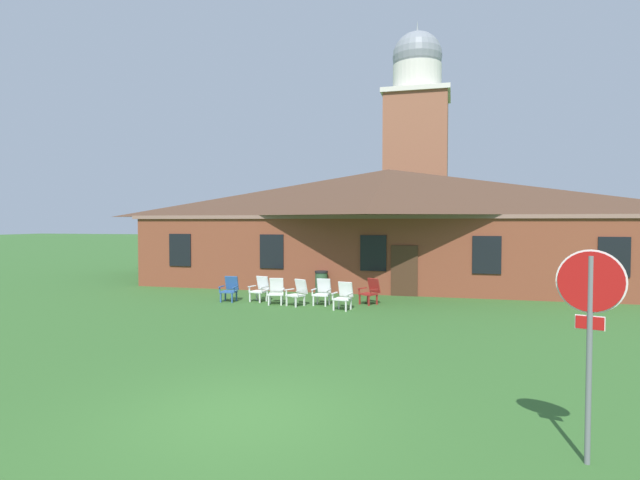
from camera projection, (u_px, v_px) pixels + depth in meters
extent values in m
plane|color=#336028|center=(241.00, 417.00, 7.91)|extent=(200.00, 200.00, 0.00)
cube|color=brown|center=(388.00, 250.00, 25.87)|extent=(22.58, 10.00, 3.20)
cube|color=#8C6458|center=(388.00, 218.00, 25.81)|extent=(23.03, 10.20, 0.16)
pyramid|color=#4C3323|center=(388.00, 193.00, 25.76)|extent=(23.48, 10.40, 2.40)
cube|color=black|center=(180.00, 250.00, 23.30)|extent=(1.10, 0.06, 1.50)
cube|color=black|center=(272.00, 251.00, 22.15)|extent=(1.10, 0.06, 1.50)
cube|color=black|center=(373.00, 253.00, 21.00)|extent=(1.10, 0.06, 1.50)
cube|color=black|center=(487.00, 255.00, 19.85)|extent=(1.10, 0.06, 1.50)
cube|color=black|center=(614.00, 257.00, 18.70)|extent=(1.10, 0.06, 1.50)
cube|color=#422819|center=(404.00, 271.00, 20.70)|extent=(1.10, 0.06, 2.10)
cube|color=#93563D|center=(416.00, 179.00, 40.09)|extent=(4.80, 4.80, 12.90)
cube|color=silver|center=(417.00, 96.00, 39.85)|extent=(5.18, 5.18, 0.36)
cylinder|color=silver|center=(417.00, 79.00, 39.80)|extent=(3.80, 3.80, 2.20)
sphere|color=gray|center=(417.00, 57.00, 39.74)|extent=(3.88, 3.88, 3.88)
cone|color=gray|center=(417.00, 27.00, 39.65)|extent=(0.24, 0.24, 1.00)
cylinder|color=slate|center=(589.00, 361.00, 6.32)|extent=(0.07, 0.07, 2.65)
cylinder|color=white|center=(591.00, 281.00, 6.30)|extent=(0.77, 0.26, 0.81)
cylinder|color=#B71414|center=(591.00, 282.00, 6.27)|extent=(0.73, 0.25, 0.76)
cube|color=#B71414|center=(590.00, 323.00, 6.30)|extent=(0.31, 0.12, 0.16)
cube|color=white|center=(590.00, 323.00, 6.31)|extent=(0.33, 0.12, 0.18)
cube|color=#2D5693|center=(232.00, 298.00, 19.00)|extent=(0.05, 0.05, 0.36)
cube|color=#2D5693|center=(221.00, 298.00, 19.10)|extent=(0.05, 0.05, 0.36)
cube|color=#2D5693|center=(237.00, 296.00, 19.43)|extent=(0.05, 0.05, 0.36)
cube|color=#2D5693|center=(225.00, 296.00, 19.53)|extent=(0.05, 0.05, 0.36)
cube|color=#2D5693|center=(229.00, 292.00, 19.25)|extent=(0.56, 0.54, 0.05)
cube|color=#2D5693|center=(232.00, 283.00, 19.55)|extent=(0.52, 0.21, 0.54)
cube|color=#2D5693|center=(236.00, 287.00, 19.16)|extent=(0.08, 0.47, 0.03)
cube|color=#2D5693|center=(234.00, 290.00, 19.01)|extent=(0.04, 0.04, 0.22)
cube|color=#2D5693|center=(221.00, 287.00, 19.29)|extent=(0.08, 0.47, 0.03)
cube|color=#2D5693|center=(220.00, 290.00, 19.14)|extent=(0.04, 0.04, 0.22)
cube|color=white|center=(260.00, 298.00, 18.98)|extent=(0.06, 0.06, 0.36)
cube|color=white|center=(250.00, 297.00, 19.20)|extent=(0.06, 0.06, 0.36)
cube|color=white|center=(267.00, 297.00, 19.37)|extent=(0.06, 0.06, 0.36)
cube|color=white|center=(257.00, 296.00, 19.59)|extent=(0.06, 0.06, 0.36)
cube|color=white|center=(258.00, 292.00, 19.28)|extent=(0.65, 0.64, 0.05)
cube|color=white|center=(263.00, 283.00, 19.54)|extent=(0.54, 0.31, 0.54)
cube|color=white|center=(264.00, 287.00, 19.11)|extent=(0.17, 0.47, 0.03)
cube|color=white|center=(262.00, 290.00, 18.98)|extent=(0.05, 0.05, 0.22)
cube|color=white|center=(252.00, 286.00, 19.39)|extent=(0.17, 0.47, 0.03)
cube|color=white|center=(249.00, 289.00, 19.26)|extent=(0.05, 0.05, 0.22)
cube|color=silver|center=(281.00, 301.00, 18.39)|extent=(0.06, 0.06, 0.36)
cube|color=silver|center=(269.00, 301.00, 18.40)|extent=(0.06, 0.06, 0.36)
cube|color=silver|center=(282.00, 299.00, 18.83)|extent=(0.06, 0.06, 0.36)
cube|color=silver|center=(270.00, 299.00, 18.84)|extent=(0.06, 0.06, 0.36)
cube|color=silver|center=(276.00, 294.00, 18.61)|extent=(0.64, 0.63, 0.05)
cube|color=silver|center=(277.00, 285.00, 18.91)|extent=(0.54, 0.30, 0.54)
cube|color=silver|center=(283.00, 289.00, 18.57)|extent=(0.16, 0.47, 0.03)
cube|color=silver|center=(283.00, 293.00, 18.41)|extent=(0.05, 0.05, 0.22)
cube|color=silver|center=(268.00, 289.00, 18.59)|extent=(0.16, 0.47, 0.03)
cube|color=silver|center=(267.00, 293.00, 18.43)|extent=(0.05, 0.05, 0.22)
cube|color=silver|center=(296.00, 302.00, 17.99)|extent=(0.07, 0.07, 0.36)
cube|color=silver|center=(287.00, 301.00, 18.29)|extent=(0.07, 0.07, 0.36)
cube|color=silver|center=(304.00, 301.00, 18.32)|extent=(0.07, 0.07, 0.36)
cube|color=silver|center=(295.00, 300.00, 18.62)|extent=(0.07, 0.07, 0.36)
cube|color=silver|center=(295.00, 295.00, 18.30)|extent=(0.71, 0.70, 0.05)
cube|color=silver|center=(301.00, 286.00, 18.52)|extent=(0.54, 0.40, 0.54)
cube|color=silver|center=(301.00, 291.00, 18.08)|extent=(0.26, 0.45, 0.03)
cube|color=silver|center=(298.00, 294.00, 17.97)|extent=(0.05, 0.05, 0.22)
cube|color=silver|center=(289.00, 289.00, 18.46)|extent=(0.26, 0.45, 0.03)
cube|color=silver|center=(286.00, 293.00, 18.35)|extent=(0.05, 0.05, 0.22)
cube|color=white|center=(325.00, 302.00, 18.14)|extent=(0.05, 0.05, 0.36)
cube|color=white|center=(314.00, 301.00, 18.29)|extent=(0.05, 0.05, 0.36)
cube|color=white|center=(329.00, 300.00, 18.56)|extent=(0.05, 0.05, 0.36)
cube|color=white|center=(317.00, 299.00, 18.71)|extent=(0.05, 0.05, 0.36)
cube|color=white|center=(321.00, 295.00, 18.42)|extent=(0.57, 0.55, 0.05)
cube|color=white|center=(324.00, 286.00, 18.70)|extent=(0.52, 0.22, 0.54)
cube|color=white|center=(329.00, 290.00, 18.30)|extent=(0.09, 0.47, 0.03)
cube|color=white|center=(327.00, 294.00, 18.15)|extent=(0.04, 0.04, 0.22)
cube|color=white|center=(314.00, 289.00, 18.49)|extent=(0.09, 0.47, 0.03)
cube|color=white|center=(312.00, 293.00, 18.34)|extent=(0.04, 0.04, 0.22)
cube|color=silver|center=(346.00, 306.00, 17.14)|extent=(0.06, 0.06, 0.36)
cube|color=silver|center=(334.00, 305.00, 17.34)|extent=(0.06, 0.06, 0.36)
cube|color=silver|center=(351.00, 304.00, 17.54)|extent=(0.06, 0.06, 0.36)
cube|color=silver|center=(339.00, 304.00, 17.74)|extent=(0.06, 0.06, 0.36)
cube|color=silver|center=(342.00, 299.00, 17.43)|extent=(0.63, 0.61, 0.05)
cube|color=silver|center=(346.00, 289.00, 17.70)|extent=(0.54, 0.28, 0.54)
cube|color=silver|center=(350.00, 294.00, 17.28)|extent=(0.15, 0.47, 0.03)
cube|color=silver|center=(348.00, 298.00, 17.14)|extent=(0.05, 0.05, 0.22)
cube|color=silver|center=(334.00, 293.00, 17.53)|extent=(0.15, 0.47, 0.03)
cube|color=silver|center=(333.00, 297.00, 17.39)|extent=(0.05, 0.05, 0.22)
cube|color=maroon|center=(369.00, 301.00, 18.30)|extent=(0.07, 0.07, 0.36)
cube|color=maroon|center=(360.00, 300.00, 18.64)|extent=(0.07, 0.07, 0.36)
cube|color=maroon|center=(377.00, 300.00, 18.59)|extent=(0.07, 0.07, 0.36)
cube|color=maroon|center=(368.00, 298.00, 18.94)|extent=(0.07, 0.07, 0.36)
cube|color=maroon|center=(368.00, 294.00, 18.61)|extent=(0.74, 0.73, 0.05)
cube|color=maroon|center=(374.00, 285.00, 18.81)|extent=(0.53, 0.44, 0.54)
cube|color=maroon|center=(374.00, 290.00, 18.37)|extent=(0.31, 0.42, 0.03)
cube|color=maroon|center=(371.00, 293.00, 18.27)|extent=(0.06, 0.06, 0.22)
cube|color=maroon|center=(362.00, 288.00, 18.80)|extent=(0.31, 0.42, 0.03)
cube|color=maroon|center=(359.00, 292.00, 18.70)|extent=(0.06, 0.06, 0.22)
cylinder|color=#335638|center=(321.00, 283.00, 21.34)|extent=(0.52, 0.52, 0.90)
cylinder|color=black|center=(321.00, 272.00, 21.32)|extent=(0.56, 0.56, 0.08)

